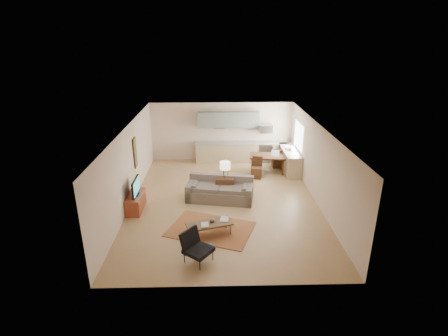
{
  "coord_description": "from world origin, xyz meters",
  "views": [
    {
      "loc": [
        -0.3,
        -11.2,
        5.56
      ],
      "look_at": [
        0.0,
        0.3,
        1.15
      ],
      "focal_mm": 28.0,
      "sensor_mm": 36.0,
      "label": 1
    }
  ],
  "objects_px": {
    "tv_credenza": "(136,202)",
    "dining_table": "(267,164)",
    "coffee_table": "(209,229)",
    "armchair": "(198,248)",
    "console_table": "(225,187)",
    "sofa": "(220,189)"
  },
  "relations": [
    {
      "from": "tv_credenza",
      "to": "coffee_table",
      "type": "bearing_deg",
      "value": -33.97
    },
    {
      "from": "sofa",
      "to": "dining_table",
      "type": "height_order",
      "value": "sofa"
    },
    {
      "from": "tv_credenza",
      "to": "dining_table",
      "type": "height_order",
      "value": "dining_table"
    },
    {
      "from": "coffee_table",
      "to": "dining_table",
      "type": "relative_size",
      "value": 0.9
    },
    {
      "from": "sofa",
      "to": "dining_table",
      "type": "relative_size",
      "value": 1.62
    },
    {
      "from": "coffee_table",
      "to": "armchair",
      "type": "relative_size",
      "value": 1.61
    },
    {
      "from": "armchair",
      "to": "dining_table",
      "type": "xyz_separation_m",
      "value": [
        2.68,
        6.29,
        -0.04
      ]
    },
    {
      "from": "sofa",
      "to": "dining_table",
      "type": "distance_m",
      "value": 3.38
    },
    {
      "from": "tv_credenza",
      "to": "dining_table",
      "type": "xyz_separation_m",
      "value": [
        4.91,
        3.33,
        0.1
      ]
    },
    {
      "from": "tv_credenza",
      "to": "console_table",
      "type": "height_order",
      "value": "console_table"
    },
    {
      "from": "dining_table",
      "to": "coffee_table",
      "type": "bearing_deg",
      "value": -109.17
    },
    {
      "from": "tv_credenza",
      "to": "console_table",
      "type": "xyz_separation_m",
      "value": [
        3.04,
        0.9,
        0.1
      ]
    },
    {
      "from": "coffee_table",
      "to": "console_table",
      "type": "bearing_deg",
      "value": 60.87
    },
    {
      "from": "sofa",
      "to": "armchair",
      "type": "bearing_deg",
      "value": -89.74
    },
    {
      "from": "tv_credenza",
      "to": "console_table",
      "type": "relative_size",
      "value": 1.58
    },
    {
      "from": "coffee_table",
      "to": "tv_credenza",
      "type": "height_order",
      "value": "tv_credenza"
    },
    {
      "from": "sofa",
      "to": "armchair",
      "type": "height_order",
      "value": "sofa"
    },
    {
      "from": "sofa",
      "to": "console_table",
      "type": "relative_size",
      "value": 3.17
    },
    {
      "from": "dining_table",
      "to": "sofa",
      "type": "bearing_deg",
      "value": -121.12
    },
    {
      "from": "sofa",
      "to": "coffee_table",
      "type": "distance_m",
      "value": 2.37
    },
    {
      "from": "armchair",
      "to": "tv_credenza",
      "type": "xyz_separation_m",
      "value": [
        -2.24,
        2.96,
        -0.14
      ]
    },
    {
      "from": "coffee_table",
      "to": "console_table",
      "type": "height_order",
      "value": "console_table"
    }
  ]
}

